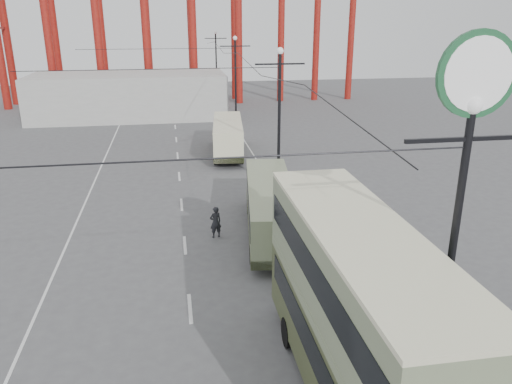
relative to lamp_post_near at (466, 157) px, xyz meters
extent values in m
plane|color=#4E4E50|center=(-5.60, 3.00, -7.86)|extent=(160.00, 160.00, 0.00)
cube|color=silver|center=(-6.60, 22.00, -7.86)|extent=(0.15, 82.00, 0.01)
cube|color=silver|center=(-0.20, 23.00, -7.86)|extent=(0.12, 120.00, 0.01)
cube|color=silver|center=(-12.60, 23.00, -7.86)|extent=(0.12, 120.00, 0.01)
cylinder|color=black|center=(0.00, 0.00, -3.36)|extent=(0.20, 0.20, 9.00)
cube|color=black|center=(0.00, 0.00, 0.44)|extent=(3.20, 0.10, 0.10)
sphere|color=white|center=(0.00, 0.00, 1.24)|extent=(0.44, 0.44, 0.44)
cylinder|color=#1D5530|center=(0.00, 0.00, 1.94)|extent=(2.00, 0.12, 2.00)
cylinder|color=white|center=(0.00, 0.00, 1.94)|extent=(1.70, 0.16, 1.70)
cylinder|color=black|center=(0.00, 21.00, -3.36)|extent=(0.20, 0.20, 9.00)
cylinder|color=black|center=(0.00, 21.00, -7.61)|extent=(0.44, 0.44, 0.50)
cube|color=black|center=(0.00, 21.00, 0.44)|extent=(3.20, 0.10, 0.10)
sphere|color=white|center=(0.00, 21.00, 1.24)|extent=(0.44, 0.44, 0.44)
cylinder|color=black|center=(0.00, 43.00, -3.36)|extent=(0.20, 0.20, 9.00)
cylinder|color=black|center=(0.00, 43.00, -7.61)|extent=(0.44, 0.44, 0.50)
cube|color=black|center=(0.00, 43.00, 0.44)|extent=(3.20, 0.10, 0.10)
sphere|color=white|center=(0.00, 43.00, 1.24)|extent=(0.44, 0.44, 0.44)
cylinder|color=black|center=(0.00, 65.00, -3.36)|extent=(0.20, 0.20, 9.00)
cylinder|color=black|center=(0.00, 65.00, -7.61)|extent=(0.44, 0.44, 0.50)
cube|color=black|center=(0.00, 65.00, 0.44)|extent=(3.20, 0.10, 0.10)
sphere|color=white|center=(0.00, 65.00, 1.24)|extent=(0.44, 0.44, 0.44)
cylinder|color=maroon|center=(-27.60, 62.00, 1.14)|extent=(1.00, 1.00, 18.00)
cylinder|color=maroon|center=(13.40, 59.00, 3.14)|extent=(0.90, 0.90, 22.00)
cylinder|color=maroon|center=(18.40, 59.00, -0.86)|extent=(0.90, 0.90, 14.00)
cube|color=#A8A8A3|center=(-11.60, 50.00, -5.36)|extent=(22.00, 10.00, 5.00)
cube|color=#394022|center=(-2.06, 1.02, -6.10)|extent=(2.70, 10.71, 2.35)
cube|color=black|center=(-2.06, 1.02, -5.61)|extent=(2.73, 8.57, 0.96)
cube|color=gray|center=(-2.06, 1.02, -4.76)|extent=(2.72, 10.71, 0.32)
cube|color=gray|center=(-2.06, 1.02, -3.42)|extent=(2.70, 10.71, 2.35)
cube|color=black|center=(-2.06, 1.02, -3.31)|extent=(2.74, 10.06, 0.91)
cube|color=beige|center=(-2.06, 1.02, -2.18)|extent=(2.72, 10.71, 0.13)
cylinder|color=black|center=(-3.26, 4.02, -7.33)|extent=(0.30, 1.07, 1.07)
cylinder|color=black|center=(-0.85, 4.01, -7.33)|extent=(0.30, 1.07, 1.07)
cube|color=gray|center=(-2.04, 13.61, -6.27)|extent=(3.58, 10.23, 2.19)
cube|color=black|center=(-2.04, 13.61, -5.90)|extent=(3.48, 9.15, 0.87)
cube|color=#394022|center=(-2.04, 13.61, -7.13)|extent=(3.61, 10.24, 0.46)
cube|color=gray|center=(-2.04, 13.61, -5.10)|extent=(3.60, 10.24, 0.15)
cylinder|color=black|center=(-2.69, 16.55, -7.41)|extent=(0.37, 0.94, 0.91)
cylinder|color=black|center=(-0.65, 16.28, -7.41)|extent=(0.37, 0.94, 0.91)
cylinder|color=black|center=(-3.48, 10.59, -7.41)|extent=(0.37, 0.94, 0.91)
cylinder|color=black|center=(-1.44, 10.32, -7.41)|extent=(0.37, 0.94, 0.91)
cube|color=beige|center=(-2.31, 30.62, -6.23)|extent=(3.28, 9.49, 2.23)
cube|color=black|center=(-2.31, 30.62, -5.86)|extent=(3.20, 8.38, 0.88)
cube|color=#394022|center=(-2.31, 30.62, -7.12)|extent=(3.31, 9.49, 0.46)
cube|color=beige|center=(-2.31, 30.62, -5.04)|extent=(3.30, 9.49, 0.15)
cylinder|color=black|center=(-3.11, 33.14, -7.40)|extent=(0.36, 0.95, 0.93)
cylinder|color=black|center=(-1.02, 32.92, -7.40)|extent=(0.36, 0.95, 0.93)
cylinder|color=black|center=(-3.65, 27.96, -7.40)|extent=(0.36, 0.95, 0.93)
cylinder|color=black|center=(-1.56, 27.74, -7.40)|extent=(0.36, 0.95, 0.93)
imported|color=black|center=(-4.93, 13.74, -7.00)|extent=(0.72, 0.58, 1.72)
camera|label=1|loc=(-6.89, -10.55, 3.13)|focal=35.00mm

